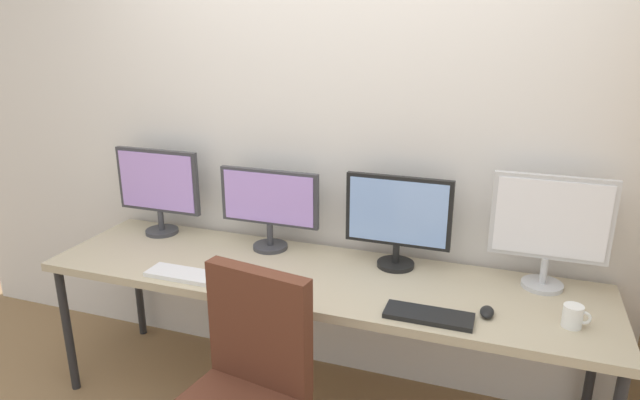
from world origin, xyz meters
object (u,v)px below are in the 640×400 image
(keyboard_right, at_px, (429,316))
(mouse_left_side, at_px, (487,312))
(keyboard_left, at_px, (186,275))
(coffee_mug, at_px, (573,316))
(monitor_center_left, at_px, (269,204))
(desk, at_px, (316,283))
(monitor_far_left, at_px, (158,186))
(mouse_right_side, at_px, (236,277))
(monitor_far_right, at_px, (550,225))
(monitor_center_right, at_px, (398,217))

(keyboard_right, distance_m, mouse_left_side, 0.24)
(keyboard_left, bearing_deg, coffee_mug, 4.10)
(monitor_center_left, relative_size, mouse_left_side, 5.51)
(desk, bearing_deg, monitor_far_left, 167.96)
(mouse_right_side, bearing_deg, desk, 30.11)
(monitor_far_left, xyz_separation_m, monitor_far_right, (1.99, 0.00, 0.02))
(monitor_center_right, height_order, mouse_left_side, monitor_center_right)
(monitor_far_left, distance_m, keyboard_left, 0.67)
(keyboard_right, distance_m, coffee_mug, 0.55)
(desk, distance_m, keyboard_left, 0.61)
(desk, distance_m, keyboard_right, 0.61)
(monitor_center_right, xyz_separation_m, mouse_right_side, (-0.66, -0.40, -0.24))
(monitor_far_left, height_order, coffee_mug, monitor_far_left)
(desk, bearing_deg, keyboard_right, -22.33)
(monitor_center_left, distance_m, keyboard_right, 1.02)
(keyboard_left, xyz_separation_m, keyboard_right, (1.12, 0.00, 0.00))
(keyboard_left, height_order, mouse_right_side, mouse_right_side)
(mouse_left_side, bearing_deg, keyboard_right, -156.32)
(monitor_far_left, distance_m, coffee_mug, 2.13)
(keyboard_left, distance_m, coffee_mug, 1.66)
(monitor_center_left, bearing_deg, desk, -32.61)
(desk, distance_m, monitor_center_left, 0.49)
(monitor_far_left, distance_m, mouse_right_side, 0.82)
(monitor_center_left, relative_size, keyboard_right, 1.50)
(keyboard_left, relative_size, mouse_left_side, 3.96)
(monitor_center_left, distance_m, keyboard_left, 0.55)
(mouse_left_side, bearing_deg, coffee_mug, 4.13)
(keyboard_left, bearing_deg, desk, 22.33)
(monitor_far_right, bearing_deg, monitor_center_left, -180.00)
(keyboard_right, height_order, mouse_right_side, mouse_right_side)
(monitor_far_left, xyz_separation_m, monitor_center_right, (1.33, 0.00, -0.02))
(monitor_far_left, height_order, mouse_right_side, monitor_far_left)
(keyboard_right, bearing_deg, mouse_right_side, 177.26)
(desk, xyz_separation_m, monitor_far_left, (-1.00, 0.21, 0.32))
(keyboard_right, bearing_deg, keyboard_left, 180.00)
(desk, distance_m, monitor_far_right, 1.07)
(desk, relative_size, mouse_left_side, 27.40)
(monitor_far_left, bearing_deg, monitor_center_left, -0.00)
(mouse_left_side, bearing_deg, monitor_far_right, 58.01)
(monitor_center_left, distance_m, monitor_far_right, 1.33)
(monitor_far_left, bearing_deg, coffee_mug, -8.79)
(monitor_far_right, relative_size, mouse_right_side, 5.35)
(desk, height_order, keyboard_right, keyboard_right)
(monitor_center_right, bearing_deg, keyboard_right, -62.70)
(coffee_mug, bearing_deg, monitor_far_left, 171.21)
(mouse_left_side, height_order, mouse_right_side, same)
(keyboard_left, distance_m, mouse_right_side, 0.24)
(desk, bearing_deg, keyboard_left, -157.67)
(desk, distance_m, monitor_far_left, 1.07)
(monitor_center_left, distance_m, coffee_mug, 1.48)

